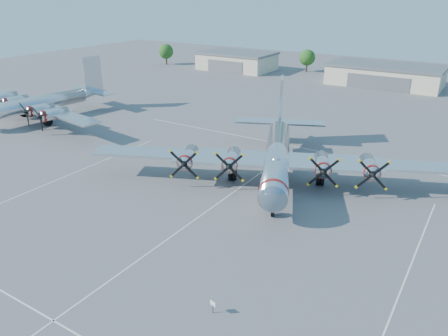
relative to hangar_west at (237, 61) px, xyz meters
The scene contains 9 objects.
ground 93.54m from the hangar_west, 61.23° to the right, with size 260.00×260.00×0.00m, color #535355.
parking_lines 95.08m from the hangar_west, 61.74° to the right, with size 60.00×50.08×0.01m.
hangar_west is the anchor object (origin of this frame).
hangar_center 45.00m from the hangar_west, ahead, with size 28.60×14.60×5.40m.
tree_far_west 25.36m from the hangar_west, behind, with size 4.80×4.80×6.64m.
tree_west 21.61m from the hangar_west, 21.89° to the left, with size 4.80×4.80×6.64m.
main_bomber_b29 84.01m from the hangar_west, 55.73° to the right, with size 48.71×33.31×10.77m, color silver, non-canonical shape.
bomber_west 68.40m from the hangar_west, 93.01° to the right, with size 40.71×28.83×10.76m, color silver, non-canonical shape.
info_placard 111.19m from the hangar_west, 60.37° to the right, with size 0.58×0.19×1.12m.
Camera 1 is at (25.36, -37.52, 23.86)m, focal length 35.00 mm.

